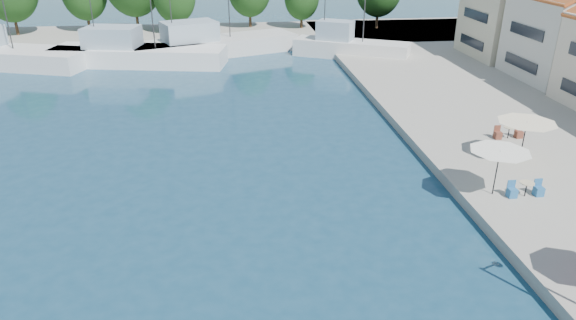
{
  "coord_description": "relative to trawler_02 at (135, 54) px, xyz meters",
  "views": [
    {
      "loc": [
        -5.3,
        0.55,
        12.76
      ],
      "look_at": [
        -2.31,
        26.0,
        1.17
      ],
      "focal_mm": 32.0,
      "sensor_mm": 36.0,
      "label": 1
    }
  ],
  "objects": [
    {
      "name": "trawler_02",
      "position": [
        0.0,
        0.0,
        0.0
      ],
      "size": [
        17.93,
        7.75,
        10.2
      ],
      "rotation": [
        0.0,
        0.0,
        -0.19
      ],
      "color": "white",
      "rests_on": "ground"
    },
    {
      "name": "building_05",
      "position": [
        38.73,
        -12.03,
        4.19
      ],
      "size": [
        8.4,
        8.8,
        9.7
      ],
      "color": "silver",
      "rests_on": "quay_right"
    },
    {
      "name": "umbrella_cream",
      "position": [
        25.77,
        -28.38,
        1.62
      ],
      "size": [
        3.24,
        3.24,
        2.34
      ],
      "color": "black",
      "rests_on": "quay_right"
    },
    {
      "name": "building_06",
      "position": [
        38.73,
        -3.03,
        4.43
      ],
      "size": [
        9.0,
        8.8,
        10.2
      ],
      "color": "beige",
      "rests_on": "quay_right"
    },
    {
      "name": "quay_far",
      "position": [
        6.73,
        12.97,
        -0.77
      ],
      "size": [
        90.0,
        16.0,
        0.6
      ],
      "primitive_type": "cube",
      "color": "#A19E91",
      "rests_on": "ground"
    },
    {
      "name": "umbrella_white",
      "position": [
        22.27,
        -32.08,
        1.63
      ],
      "size": [
        2.95,
        2.95,
        2.35
      ],
      "color": "black",
      "rests_on": "quay_right"
    },
    {
      "name": "cafe_table_03",
      "position": [
        26.82,
        -25.07,
        -0.18
      ],
      "size": [
        1.82,
        0.7,
        0.76
      ],
      "color": "black",
      "rests_on": "quay_right"
    },
    {
      "name": "trawler_04",
      "position": [
        22.34,
        0.74,
        0.0
      ],
      "size": [
        12.37,
        8.48,
        10.2
      ],
      "rotation": [
        0.0,
        0.0,
        -0.48
      ],
      "color": "silver",
      "rests_on": "ground"
    },
    {
      "name": "trawler_03",
      "position": [
        7.59,
        3.5,
        -0.0
      ],
      "size": [
        18.87,
        11.2,
        10.2
      ],
      "rotation": [
        0.0,
        0.0,
        0.38
      ],
      "color": "silver",
      "rests_on": "ground"
    },
    {
      "name": "cafe_table_02",
      "position": [
        23.76,
        -32.49,
        -0.18
      ],
      "size": [
        1.82,
        0.7,
        0.76
      ],
      "color": "black",
      "rests_on": "quay_right"
    }
  ]
}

